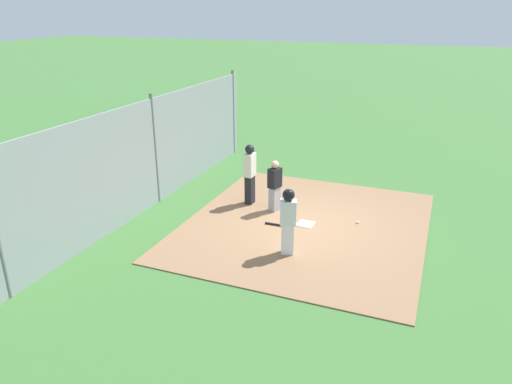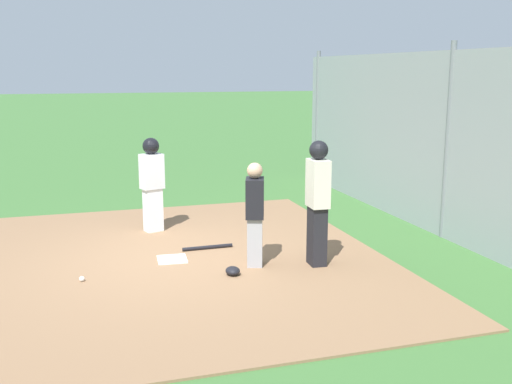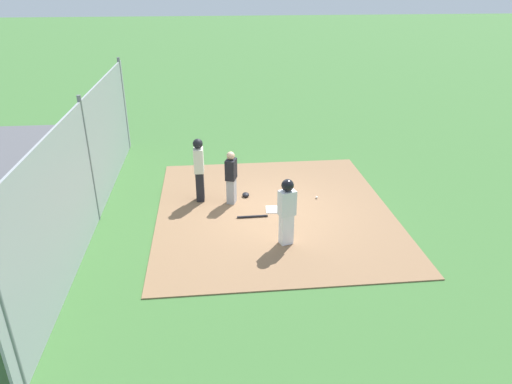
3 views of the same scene
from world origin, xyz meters
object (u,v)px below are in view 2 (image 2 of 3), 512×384
runner (152,178)px  baseball_bat (208,247)px  catcher (255,213)px  umpire (318,200)px  parked_car_red (447,148)px  baseball (82,279)px  catcher_mask (233,271)px  home_plate (172,259)px

runner → baseball_bat: (-1.39, -0.68, -0.94)m
catcher → umpire: (-0.24, -0.88, 0.20)m
baseball_bat → parked_car_red: size_ratio=0.19×
baseball → parked_car_red: parked_car_red is taller
catcher → baseball: 2.59m
baseball_bat → catcher_mask: size_ratio=3.43×
runner → catcher_mask: size_ratio=7.01×
baseball_bat → baseball: 2.20m
catcher_mask → baseball: 2.08m
baseball → parked_car_red: size_ratio=0.02×
baseball → home_plate: bearing=-66.3°
umpire → parked_car_red: umpire is taller
umpire → runner: umpire is taller
baseball → baseball_bat: bearing=-63.7°
umpire → baseball_bat: bearing=-39.2°
catcher → catcher_mask: bearing=56.3°
umpire → runner: bearing=-49.2°
baseball_bat → catcher_mask: bearing=-87.9°
baseball_bat → catcher: bearing=-64.1°
catcher → umpire: umpire is taller
catcher → catcher_mask: size_ratio=6.40×
catcher → parked_car_red: bearing=-120.8°
catcher → umpire: bearing=-177.1°
catcher → runner: bearing=-45.2°
umpire → catcher_mask: size_ratio=7.73×
catcher → umpire: size_ratio=0.83×
catcher → catcher_mask: (-0.34, 0.43, -0.73)m
runner → parked_car_red: (4.62, -9.26, -0.38)m
baseball_bat → umpire: bearing=-42.6°
runner → baseball: (-2.36, 1.29, -0.93)m
umpire → catcher: bearing=-13.0°
umpire → runner: 3.34m
runner → parked_car_red: bearing=98.0°
baseball_bat → baseball: size_ratio=11.12×
home_plate → runner: size_ratio=0.26×
home_plate → catcher: (-0.60, -1.14, 0.78)m
home_plate → runner: (1.77, 0.04, 0.96)m
home_plate → parked_car_red: size_ratio=0.10×
parked_car_red → umpire: bearing=-41.9°
catcher → runner: size_ratio=0.91×
catcher_mask → baseball: bearing=80.3°
catcher_mask → parked_car_red: bearing=-49.2°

